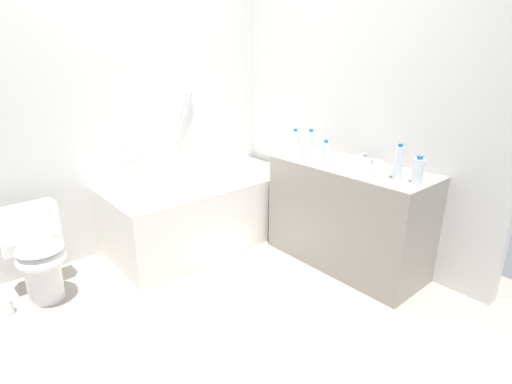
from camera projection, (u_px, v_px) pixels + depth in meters
ground_plane at (205, 299)px, 2.79m from camera, size 3.93×3.93×0.00m
wall_back_tiled at (117, 103)px, 3.24m from camera, size 3.33×0.10×2.56m
wall_right_mirror at (347, 102)px, 3.30m from camera, size 0.10×2.75×2.56m
bathtub at (205, 209)px, 3.57m from camera, size 1.70×0.79×1.35m
toilet at (37, 253)px, 2.72m from camera, size 0.40×0.49×0.68m
vanity_counter at (347, 216)px, 3.16m from camera, size 0.54×1.28×0.85m
sink_basin at (352, 163)px, 3.00m from camera, size 0.29×0.29×0.05m
sink_faucet at (365, 158)px, 3.10m from camera, size 0.12×0.15×0.08m
water_bottle_0 at (311, 145)px, 3.18m from camera, size 0.06×0.06×0.25m
water_bottle_1 at (326, 153)px, 3.06m from camera, size 0.06×0.06×0.19m
water_bottle_2 at (398, 163)px, 2.65m from camera, size 0.06×0.06×0.25m
water_bottle_3 at (418, 171)px, 2.58m from camera, size 0.07×0.07×0.19m
water_bottle_4 at (295, 143)px, 3.32m from camera, size 0.06×0.06×0.22m
drinking_glass_0 at (382, 171)px, 2.72m from camera, size 0.08×0.08×0.10m
drinking_glass_1 at (300, 152)px, 3.27m from camera, size 0.07×0.07×0.09m
drinking_glass_2 at (377, 167)px, 2.83m from camera, size 0.07×0.07×0.09m
soap_dish at (366, 172)px, 2.81m from camera, size 0.09×0.06×0.02m
bath_mat at (239, 269)px, 3.17m from camera, size 0.53×0.37×0.01m
toilet_paper_roll at (4, 308)px, 2.60m from camera, size 0.11×0.11×0.12m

